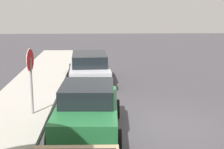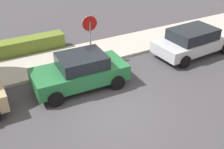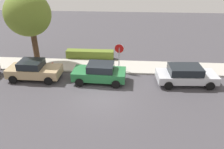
% 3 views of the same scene
% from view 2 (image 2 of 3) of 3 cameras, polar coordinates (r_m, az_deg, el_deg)
% --- Properties ---
extents(ground_plane, '(60.00, 60.00, 0.00)m').
position_cam_2_polar(ground_plane, '(11.10, 0.01, -7.23)').
color(ground_plane, '#423F44').
extents(sidewalk_curb, '(32.00, 2.56, 0.14)m').
position_cam_2_polar(sidewalk_curb, '(14.88, -9.08, 3.19)').
color(sidewalk_curb, '#B2ADA3').
rests_on(sidewalk_curb, ground_plane).
extents(stop_sign, '(0.80, 0.10, 2.45)m').
position_cam_2_polar(stop_sign, '(13.95, -4.50, 8.91)').
color(stop_sign, gray).
rests_on(stop_sign, ground_plane).
extents(parked_car_green, '(4.13, 2.16, 1.52)m').
position_cam_2_polar(parked_car_green, '(12.20, -6.47, 0.70)').
color(parked_car_green, '#236B38').
rests_on(parked_car_green, ground_plane).
extents(parked_car_silver, '(4.57, 2.29, 1.45)m').
position_cam_2_polar(parked_car_silver, '(15.70, 16.20, 6.60)').
color(parked_car_silver, silver).
rests_on(parked_car_silver, ground_plane).
extents(front_yard_hedge, '(4.56, 0.84, 0.87)m').
position_cam_2_polar(front_yard_hedge, '(15.87, -17.78, 5.34)').
color(front_yard_hedge, olive).
rests_on(front_yard_hedge, ground_plane).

